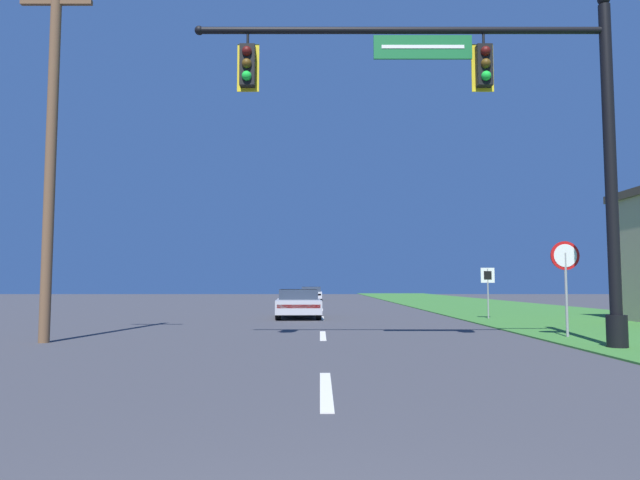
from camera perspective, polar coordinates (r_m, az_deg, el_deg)
grass_verge_right at (r=33.48m, az=18.39°, el=-6.60°), size 10.00×110.00×0.04m
road_center_line at (r=23.77m, az=0.04°, el=-7.83°), size 0.16×34.80×0.01m
signal_mast at (r=13.66m, az=18.03°, el=10.57°), size 9.55×0.47×8.00m
car_ahead at (r=24.24m, az=-2.34°, el=-6.35°), size 2.01×4.48×1.19m
far_car at (r=48.86m, az=-1.04°, el=-5.39°), size 1.82×4.35×1.19m
stop_sign at (r=16.37m, az=23.17°, el=-2.50°), size 0.76×0.07×2.50m
route_sign_post at (r=23.93m, az=16.27°, el=-3.99°), size 0.55×0.06×2.03m
utility_pole_near at (r=15.80m, az=-25.45°, el=8.64°), size 1.80×0.26×9.42m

